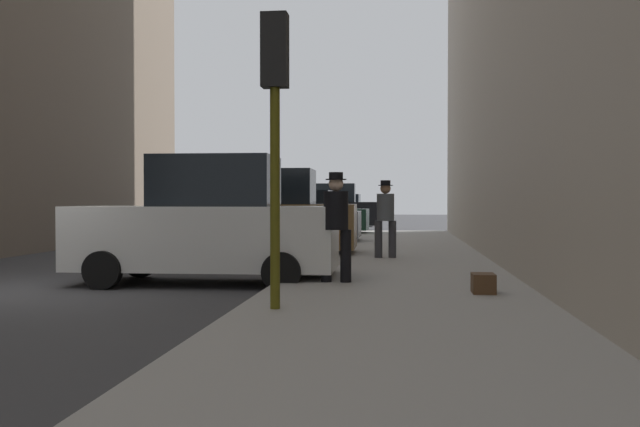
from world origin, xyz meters
TOP-DOWN VIEW (x-y plane):
  - ground_plane at (0.00, 0.00)m, footprint 120.00×120.00m
  - sidewalk at (6.00, 0.00)m, footprint 4.00×40.00m
  - parked_white_van at (2.65, 1.40)m, footprint 4.63×2.13m
  - parked_bronze_suv at (2.65, 6.90)m, footprint 4.64×2.15m
  - parked_gray_coupe at (2.65, 12.28)m, footprint 4.21×2.07m
  - parked_dark_green_sedan at (2.65, 17.90)m, footprint 4.24×2.13m
  - parked_black_suv at (2.65, 23.32)m, footprint 4.66×2.17m
  - parked_silver_sedan at (2.65, 28.75)m, footprint 4.23×2.12m
  - fire_hydrant at (4.45, 4.01)m, footprint 0.42×0.22m
  - traffic_light at (4.50, -2.24)m, footprint 0.32×0.32m
  - pedestrian_with_beanie at (5.68, 5.58)m, footprint 0.52×0.45m
  - pedestrian_with_fedora at (4.98, 0.64)m, footprint 0.50×0.41m
  - duffel_bag at (7.20, -0.48)m, footprint 0.32×0.44m

SIDE VIEW (x-z plane):
  - ground_plane at x=0.00m, z-range 0.00..0.00m
  - sidewalk at x=6.00m, z-range 0.00..0.15m
  - duffel_bag at x=7.20m, z-range 0.15..0.43m
  - fire_hydrant at x=4.45m, z-range 0.15..0.85m
  - parked_gray_coupe at x=2.65m, z-range -0.05..1.74m
  - parked_dark_green_sedan at x=2.65m, z-range -0.05..1.74m
  - parked_silver_sedan at x=2.65m, z-range -0.05..1.74m
  - parked_white_van at x=2.65m, z-range -0.09..2.16m
  - parked_bronze_suv at x=2.65m, z-range -0.09..2.16m
  - parked_black_suv at x=2.65m, z-range -0.09..2.16m
  - pedestrian_with_beanie at x=5.68m, z-range 0.25..2.02m
  - pedestrian_with_fedora at x=4.98m, z-range 0.25..2.02m
  - traffic_light at x=4.50m, z-range 0.96..4.56m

